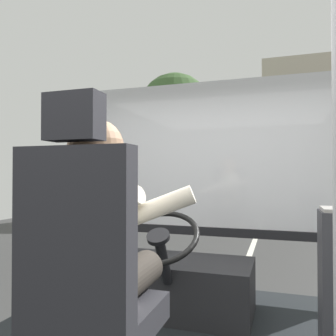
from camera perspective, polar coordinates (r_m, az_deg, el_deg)
The scene contains 6 objects.
ground at distance 10.55m, azimuth 14.95°, elevation -10.24°, with size 18.00×44.00×0.06m.
driver_seat at distance 1.49m, azimuth -13.26°, elevation -19.22°, with size 0.48×0.48×1.36m.
bus_driver at distance 1.52m, azimuth -11.13°, elevation -10.91°, with size 0.75×0.53×0.79m.
steering_console at distance 2.72m, azimuth 1.74°, elevation -18.89°, with size 1.10×0.99×0.81m.
windshield_panel at distance 3.27m, azimuth 7.65°, elevation -1.20°, with size 2.50×0.08×1.48m.
street_tree at distance 14.01m, azimuth 1.18°, elevation 9.60°, with size 2.94×2.94×5.76m.
Camera 1 is at (0.60, -1.59, 1.68)m, focal length 36.30 mm.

